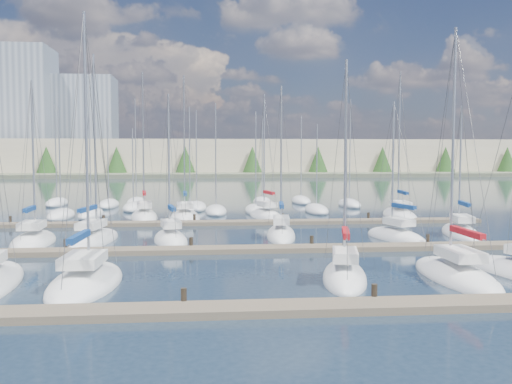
{
  "coord_description": "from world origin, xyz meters",
  "views": [
    {
      "loc": [
        -3.16,
        -20.25,
        6.41
      ],
      "look_at": [
        0.0,
        14.0,
        4.0
      ],
      "focal_mm": 40.0,
      "sensor_mm": 36.0,
      "label": 1
    }
  ],
  "objects": [
    {
      "name": "sailboat_j",
      "position": [
        -5.53,
        20.48,
        0.19
      ],
      "size": [
        3.36,
        6.79,
        11.29
      ],
      "rotation": [
        0.0,
        0.0,
        0.17
      ],
      "color": "white",
      "rests_on": "ground"
    },
    {
      "name": "dock_near",
      "position": [
        0.0,
        2.01,
        0.15
      ],
      "size": [
        44.0,
        1.93,
        1.1
      ],
      "color": "#6B5E4C",
      "rests_on": "ground"
    },
    {
      "name": "dock_far",
      "position": [
        0.0,
        30.01,
        0.15
      ],
      "size": [
        44.0,
        1.93,
        1.1
      ],
      "color": "#6B5E4C",
      "rests_on": "ground"
    },
    {
      "name": "sailboat_n",
      "position": [
        -8.92,
        35.57,
        0.2
      ],
      "size": [
        3.47,
        8.53,
        14.9
      ],
      "rotation": [
        0.0,
        0.0,
        0.12
      ],
      "color": "white",
      "rests_on": "ground"
    },
    {
      "name": "sailboat_k",
      "position": [
        2.66,
        22.16,
        0.19
      ],
      "size": [
        3.04,
        8.07,
        12.16
      ],
      "rotation": [
        0.0,
        0.0,
        -0.12
      ],
      "color": "white",
      "rests_on": "ground"
    },
    {
      "name": "dock_mid",
      "position": [
        0.0,
        16.01,
        0.15
      ],
      "size": [
        44.0,
        1.93,
        1.1
      ],
      "color": "#6B5E4C",
      "rests_on": "ground"
    },
    {
      "name": "ground",
      "position": [
        0.0,
        60.0,
        0.0
      ],
      "size": [
        400.0,
        400.0,
        0.0
      ],
      "primitive_type": "plane",
      "color": "#1F2F3F",
      "rests_on": "ground"
    },
    {
      "name": "sailboat_l",
      "position": [
        10.94,
        20.2,
        0.18
      ],
      "size": [
        3.96,
        7.3,
        10.86
      ],
      "rotation": [
        0.0,
        0.0,
        0.26
      ],
      "color": "white",
      "rests_on": "ground"
    },
    {
      "name": "sailboat_i",
      "position": [
        -10.97,
        20.68,
        0.19
      ],
      "size": [
        3.62,
        8.89,
        14.08
      ],
      "rotation": [
        0.0,
        0.0,
        -0.14
      ],
      "color": "white",
      "rests_on": "ground"
    },
    {
      "name": "sailboat_d",
      "position": [
        3.84,
        7.36,
        0.19
      ],
      "size": [
        3.61,
        7.32,
        11.77
      ],
      "rotation": [
        0.0,
        0.0,
        -0.21
      ],
      "color": "white",
      "rests_on": "ground"
    },
    {
      "name": "sailboat_o",
      "position": [
        -4.97,
        34.7,
        0.19
      ],
      "size": [
        3.18,
        7.86,
        14.49
      ],
      "rotation": [
        0.0,
        0.0,
        0.05
      ],
      "color": "white",
      "rests_on": "ground"
    },
    {
      "name": "sailboat_r",
      "position": [
        16.22,
        34.43,
        0.19
      ],
      "size": [
        3.82,
        9.63,
        15.13
      ],
      "rotation": [
        0.0,
        0.0,
        -0.12
      ],
      "color": "white",
      "rests_on": "ground"
    },
    {
      "name": "sailboat_e",
      "position": [
        9.55,
        7.18,
        0.18
      ],
      "size": [
        2.74,
        8.47,
        13.44
      ],
      "rotation": [
        0.0,
        0.0,
        -0.0
      ],
      "color": "white",
      "rests_on": "ground"
    },
    {
      "name": "sailboat_c",
      "position": [
        -8.83,
        7.37,
        0.18
      ],
      "size": [
        3.48,
        8.47,
        13.86
      ],
      "rotation": [
        0.0,
        0.0,
        -0.04
      ],
      "color": "white",
      "rests_on": "ground"
    },
    {
      "name": "sailboat_m",
      "position": [
        16.62,
        21.82,
        0.18
      ],
      "size": [
        3.7,
        7.84,
        10.75
      ],
      "rotation": [
        0.0,
        0.0,
        -0.19
      ],
      "color": "white",
      "rests_on": "ground"
    },
    {
      "name": "shoreline",
      "position": [
        -13.29,
        149.77,
        7.44
      ],
      "size": [
        400.0,
        60.0,
        38.0
      ],
      "color": "#666B51",
      "rests_on": "ground"
    },
    {
      "name": "sailboat_p",
      "position": [
        2.93,
        35.05,
        0.19
      ],
      "size": [
        3.9,
        7.8,
        12.8
      ],
      "rotation": [
        0.0,
        0.0,
        0.2
      ],
      "color": "white",
      "rests_on": "ground"
    },
    {
      "name": "distant_boats",
      "position": [
        -4.34,
        43.76,
        0.29
      ],
      "size": [
        36.93,
        20.75,
        13.3
      ],
      "color": "#9EA0A5",
      "rests_on": "ground"
    },
    {
      "name": "sailboat_h",
      "position": [
        -15.08,
        20.62,
        0.18
      ],
      "size": [
        3.09,
        7.25,
        12.16
      ],
      "rotation": [
        0.0,
        0.0,
        0.05
      ],
      "color": "white",
      "rests_on": "ground"
    }
  ]
}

